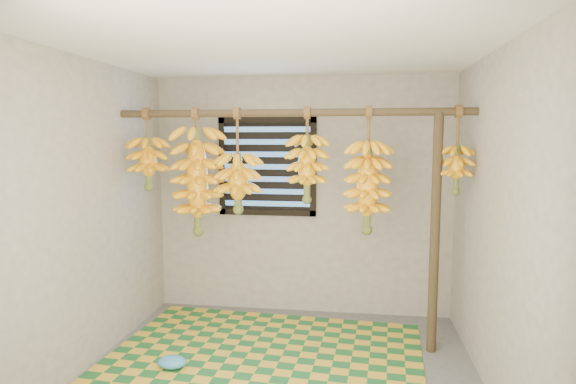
% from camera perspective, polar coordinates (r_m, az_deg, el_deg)
% --- Properties ---
extents(floor, '(3.00, 3.00, 0.01)m').
position_cam_1_polar(floor, '(3.82, -1.28, -21.64)').
color(floor, '#4F4F4F').
rests_on(floor, ground).
extents(ceiling, '(3.00, 3.00, 0.01)m').
position_cam_1_polar(ceiling, '(3.42, -1.39, 16.76)').
color(ceiling, silver).
rests_on(ceiling, wall_back).
extents(wall_back, '(3.00, 0.01, 2.40)m').
position_cam_1_polar(wall_back, '(4.89, 1.62, -0.51)').
color(wall_back, gray).
rests_on(wall_back, floor).
extents(wall_left, '(0.01, 3.00, 2.40)m').
position_cam_1_polar(wall_left, '(3.96, -23.38, -2.69)').
color(wall_left, gray).
rests_on(wall_left, floor).
extents(wall_right, '(0.01, 3.00, 2.40)m').
position_cam_1_polar(wall_right, '(3.50, 23.80, -3.84)').
color(wall_right, gray).
rests_on(wall_right, floor).
extents(window, '(1.00, 0.04, 1.00)m').
position_cam_1_polar(window, '(4.89, -2.49, 3.01)').
color(window, black).
rests_on(window, wall_back).
extents(hanging_pole, '(3.00, 0.06, 0.06)m').
position_cam_1_polar(hanging_pole, '(4.07, 0.31, 9.38)').
color(hanging_pole, '#473621').
rests_on(hanging_pole, wall_left).
extents(support_post, '(0.08, 0.08, 2.00)m').
position_cam_1_polar(support_post, '(4.15, 17.02, -4.85)').
color(support_post, '#473621').
rests_on(support_post, floor).
extents(woven_mat, '(2.67, 2.20, 0.01)m').
position_cam_1_polar(woven_mat, '(4.11, -3.15, -19.35)').
color(woven_mat, '#1A5826').
rests_on(woven_mat, floor).
extents(plastic_bag, '(0.23, 0.17, 0.09)m').
position_cam_1_polar(plastic_bag, '(4.06, -13.58, -19.01)').
color(plastic_bag, '#3384C0').
rests_on(plastic_bag, woven_mat).
extents(banana_bunch_a, '(0.34, 0.34, 0.71)m').
position_cam_1_polar(banana_bunch_a, '(4.42, -16.23, 3.29)').
color(banana_bunch_a, brown).
rests_on(banana_bunch_a, hanging_pole).
extents(banana_bunch_b, '(0.42, 0.42, 1.10)m').
position_cam_1_polar(banana_bunch_b, '(4.27, -10.70, 1.29)').
color(banana_bunch_b, brown).
rests_on(banana_bunch_b, hanging_pole).
extents(banana_bunch_c, '(0.36, 0.36, 0.90)m').
position_cam_1_polar(banana_bunch_c, '(4.17, -5.95, 1.10)').
color(banana_bunch_c, brown).
rests_on(banana_bunch_c, hanging_pole).
extents(banana_bunch_d, '(0.33, 0.33, 0.80)m').
position_cam_1_polar(banana_bunch_d, '(4.05, 2.28, 2.82)').
color(banana_bunch_d, brown).
rests_on(banana_bunch_d, hanging_pole).
extents(banana_bunch_e, '(0.35, 0.35, 1.05)m').
position_cam_1_polar(banana_bunch_e, '(4.04, 9.42, 0.57)').
color(banana_bunch_e, brown).
rests_on(banana_bunch_e, hanging_pole).
extents(banana_bunch_f, '(0.26, 0.26, 0.71)m').
position_cam_1_polar(banana_bunch_f, '(4.10, 19.34, 2.57)').
color(banana_bunch_f, brown).
rests_on(banana_bunch_f, hanging_pole).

